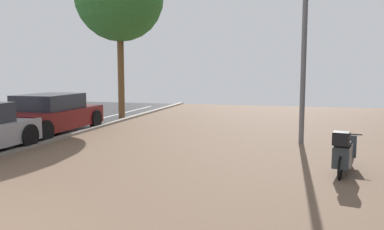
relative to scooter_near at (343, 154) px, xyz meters
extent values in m
torus|color=black|center=(-0.09, -0.37, -0.20)|extent=(0.15, 0.47, 0.47)
torus|color=black|center=(0.19, 0.83, -0.20)|extent=(0.15, 0.47, 0.47)
cube|color=#323A3F|center=(0.05, 0.23, -0.22)|extent=(0.43, 0.74, 0.08)
cube|color=#323A3F|center=(-0.04, -0.16, -0.02)|extent=(0.41, 0.60, 0.40)
cube|color=black|center=(-0.04, -0.16, 0.21)|extent=(0.36, 0.54, 0.06)
cylinder|color=#323A3F|center=(0.19, 0.81, 0.03)|extent=(0.10, 0.13, 0.47)
cube|color=#323A3F|center=(0.17, 0.74, 0.01)|extent=(0.33, 0.15, 0.47)
cylinder|color=black|center=(0.18, 0.78, 0.27)|extent=(0.51, 0.14, 0.03)
cube|color=black|center=(-0.10, -0.42, 0.36)|extent=(0.34, 0.34, 0.24)
cylinder|color=black|center=(-7.61, 0.72, -0.10)|extent=(0.20, 0.62, 0.62)
cube|color=maroon|center=(-8.55, 3.00, 0.06)|extent=(1.75, 3.93, 0.60)
cube|color=#282D38|center=(-8.55, 3.03, 0.60)|extent=(1.47, 2.03, 0.48)
cylinder|color=black|center=(-9.38, 4.45, -0.10)|extent=(0.20, 0.62, 0.62)
cylinder|color=black|center=(-7.72, 4.45, -0.10)|extent=(0.20, 0.62, 0.62)
cylinder|color=black|center=(-7.72, 1.56, -0.10)|extent=(0.20, 0.62, 0.62)
cylinder|color=slate|center=(-0.76, 3.26, 2.44)|extent=(0.14, 0.14, 5.70)
cylinder|color=brown|center=(-7.84, 6.89, 1.43)|extent=(0.26, 0.26, 3.68)
camera|label=1|loc=(-0.89, -8.02, 1.60)|focal=37.18mm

